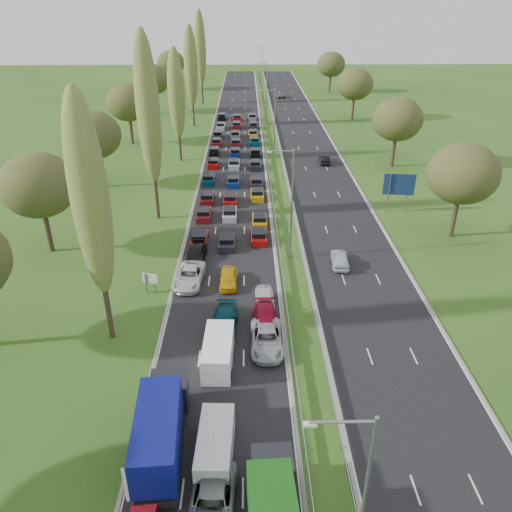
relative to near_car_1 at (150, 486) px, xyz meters
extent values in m
plane|color=#284E18|center=(10.26, 66.01, -0.69)|extent=(260.00, 260.00, 0.00)
cube|color=black|center=(3.51, 68.51, -0.69)|extent=(10.50, 215.00, 0.04)
cube|color=black|center=(17.01, 68.51, -0.69)|extent=(10.50, 215.00, 0.04)
cube|color=gray|center=(9.11, 68.51, -0.14)|extent=(0.06, 215.00, 0.32)
cube|color=gray|center=(11.41, 68.51, -0.14)|extent=(0.06, 215.00, 0.32)
cylinder|color=gray|center=(10.26, 29.01, 5.31)|extent=(0.18, 0.18, 12.00)
cylinder|color=gray|center=(10.26, 64.01, 5.31)|extent=(0.18, 0.18, 12.00)
cylinder|color=gray|center=(10.26, 99.01, 5.31)|extent=(0.18, 0.18, 12.00)
cylinder|color=gray|center=(10.26, 134.01, 5.31)|extent=(0.18, 0.18, 12.00)
cylinder|color=#2D2116|center=(-5.74, 15.01, 2.91)|extent=(0.44, 0.44, 7.20)
ellipsoid|color=#5E6D2F|center=(-5.74, 15.01, 11.71)|extent=(2.80, 2.80, 16.00)
cylinder|color=#2D2116|center=(-5.74, 40.01, 3.27)|extent=(0.44, 0.44, 7.92)
ellipsoid|color=#5E6D2F|center=(-5.74, 40.01, 12.95)|extent=(2.80, 2.80, 17.60)
cylinder|color=#2D2116|center=(-5.74, 65.01, 2.55)|extent=(0.44, 0.44, 6.48)
ellipsoid|color=#5E6D2F|center=(-5.74, 65.01, 10.47)|extent=(2.80, 2.80, 14.40)
cylinder|color=#2D2116|center=(-5.74, 90.01, 2.91)|extent=(0.44, 0.44, 7.20)
ellipsoid|color=#5E6D2F|center=(-5.74, 90.01, 11.71)|extent=(2.80, 2.80, 16.00)
cylinder|color=#2D2116|center=(-5.74, 115.01, 3.27)|extent=(0.44, 0.44, 7.92)
ellipsoid|color=#5E6D2F|center=(-5.74, 115.01, 12.95)|extent=(2.80, 2.80, 17.60)
cylinder|color=#2D2116|center=(-16.24, 31.01, 1.73)|extent=(0.56, 0.56, 4.84)
ellipsoid|color=#38471E|center=(-16.24, 31.01, 7.01)|extent=(8.00, 8.00, 6.80)
cylinder|color=#2D2116|center=(-16.24, 52.01, 1.73)|extent=(0.56, 0.56, 4.84)
ellipsoid|color=#38471E|center=(-16.24, 52.01, 7.01)|extent=(8.00, 8.00, 6.80)
cylinder|color=#2D2116|center=(-16.24, 76.01, 1.73)|extent=(0.56, 0.56, 4.84)
ellipsoid|color=#38471E|center=(-16.24, 76.01, 7.01)|extent=(8.00, 8.00, 6.80)
cylinder|color=#2D2116|center=(-16.24, 104.01, 1.73)|extent=(0.56, 0.56, 4.84)
ellipsoid|color=#38471E|center=(-16.24, 104.01, 7.01)|extent=(8.00, 8.00, 6.80)
cylinder|color=#2D2116|center=(-16.24, 136.01, 1.73)|extent=(0.56, 0.56, 4.84)
ellipsoid|color=#38471E|center=(-16.24, 136.01, 7.01)|extent=(8.00, 8.00, 6.80)
cylinder|color=#2D2116|center=(29.76, 34.01, 1.73)|extent=(0.56, 0.56, 4.84)
ellipsoid|color=#38471E|center=(29.76, 34.01, 7.01)|extent=(8.00, 8.00, 6.80)
cylinder|color=#2D2116|center=(29.76, 61.01, 1.73)|extent=(0.56, 0.56, 4.84)
ellipsoid|color=#38471E|center=(29.76, 61.01, 7.01)|extent=(8.00, 8.00, 6.80)
cylinder|color=#2D2116|center=(29.76, 96.01, 1.73)|extent=(0.56, 0.56, 4.84)
ellipsoid|color=#38471E|center=(29.76, 96.01, 7.01)|extent=(8.00, 8.00, 6.80)
cylinder|color=#2D2116|center=(29.76, 131.01, 1.73)|extent=(0.56, 0.56, 4.84)
ellipsoid|color=#38471E|center=(29.76, 131.01, 7.01)|extent=(8.00, 8.00, 6.80)
cube|color=#A50C0A|center=(0.14, 32.65, -0.25)|extent=(1.75, 4.00, 0.80)
cube|color=#590F14|center=(0.12, 39.76, -0.25)|extent=(1.75, 4.00, 0.80)
cube|color=#590F14|center=(0.14, 45.41, -0.25)|extent=(1.75, 4.00, 0.80)
cube|color=#053F4C|center=(-0.17, 53.43, -0.25)|extent=(1.75, 4.00, 0.80)
cube|color=#A50C0A|center=(0.07, 61.34, -0.25)|extent=(1.75, 4.00, 0.80)
cube|color=black|center=(-0.14, 68.19, -0.25)|extent=(1.75, 4.00, 0.80)
cube|color=#590F14|center=(-0.02, 74.46, -0.25)|extent=(1.75, 4.00, 0.80)
cube|color=black|center=(-0.12, 80.08, -0.25)|extent=(1.75, 4.00, 0.80)
cube|color=#B2B7BC|center=(0.11, 87.37, -0.25)|extent=(1.75, 4.00, 0.80)
cube|color=black|center=(-0.01, 96.47, -0.25)|extent=(1.75, 4.00, 0.80)
cube|color=black|center=(3.31, 31.74, -0.25)|extent=(1.75, 4.00, 0.80)
cube|color=#B2B7BC|center=(3.40, 39.94, -0.25)|extent=(1.75, 4.00, 0.80)
cube|color=#A50C0A|center=(3.32, 44.92, -0.25)|extent=(1.75, 4.00, 0.80)
cube|color=navy|center=(3.56, 52.31, -0.25)|extent=(1.75, 4.00, 0.80)
cube|color=#B2B7BC|center=(3.51, 60.78, -0.25)|extent=(1.75, 4.00, 0.80)
cube|color=navy|center=(3.59, 67.53, -0.25)|extent=(1.75, 4.00, 0.80)
cube|color=#590F14|center=(3.58, 74.00, -0.25)|extent=(1.75, 4.00, 0.80)
cube|color=slate|center=(3.36, 79.99, -0.25)|extent=(1.75, 4.00, 0.80)
cube|color=#590F14|center=(3.51, 88.21, -0.25)|extent=(1.75, 4.00, 0.80)
cube|color=#A50C0A|center=(3.51, 95.14, -0.25)|extent=(1.75, 4.00, 0.80)
cube|color=#A50C0A|center=(6.93, 33.18, -0.25)|extent=(1.75, 4.00, 0.80)
cube|color=#BF990C|center=(7.14, 37.67, -0.25)|extent=(1.75, 4.00, 0.80)
cube|color=#BF990C|center=(7.02, 46.73, -0.25)|extent=(1.75, 4.00, 0.80)
cube|color=black|center=(7.00, 51.77, -0.25)|extent=(1.75, 4.00, 0.80)
cube|color=black|center=(6.98, 60.34, -0.25)|extent=(1.75, 4.00, 0.80)
cube|color=black|center=(7.13, 67.28, -0.25)|extent=(1.75, 4.00, 0.80)
cube|color=#053F4C|center=(7.11, 75.05, -0.25)|extent=(1.75, 4.00, 0.80)
cube|color=#BF990C|center=(6.88, 80.84, -0.25)|extent=(1.75, 4.00, 0.80)
cube|color=black|center=(7.08, 87.80, -0.25)|extent=(1.75, 4.00, 0.80)
cube|color=slate|center=(6.94, 95.89, -0.25)|extent=(1.75, 4.00, 0.80)
imported|color=#9E0919|center=(0.00, 0.00, 0.00)|extent=(1.66, 4.12, 1.33)
imported|color=silver|center=(-0.10, 23.62, 0.12)|extent=(3.02, 5.82, 1.57)
imported|color=black|center=(0.12, 28.58, 0.04)|extent=(2.21, 4.95, 1.41)
imported|color=slate|center=(3.59, -1.26, 0.12)|extent=(2.91, 5.79, 1.57)
imported|color=#053E4C|center=(3.60, 15.71, 0.10)|extent=(2.53, 5.41, 1.53)
imported|color=gold|center=(3.75, 23.27, 0.06)|extent=(1.78, 4.28, 1.45)
imported|color=black|center=(7.04, -0.30, 0.01)|extent=(1.74, 4.20, 1.35)
imported|color=#9DA1A6|center=(7.14, 13.39, 0.11)|extent=(2.58, 5.60, 1.56)
imported|color=#A20A2A|center=(7.09, 16.01, 0.09)|extent=(2.12, 5.20, 1.51)
imported|color=silver|center=(7.20, 19.27, 0.08)|extent=(1.88, 4.40, 1.48)
imported|color=silver|center=(15.38, 27.05, 0.09)|extent=(2.13, 4.55, 1.50)
imported|color=black|center=(18.74, 62.85, 0.04)|extent=(1.64, 4.31, 1.40)
imported|color=slate|center=(15.13, 123.61, 0.01)|extent=(2.33, 4.93, 1.36)
cube|color=black|center=(0.26, 3.28, 0.03)|extent=(2.43, 9.12, 0.50)
cube|color=navy|center=(0.26, 2.17, 1.86)|extent=(2.53, 6.89, 2.65)
cube|color=silver|center=(0.26, -1.25, 1.86)|extent=(2.47, 0.06, 2.55)
cube|color=black|center=(0.26, 6.73, 0.88)|extent=(2.47, 2.23, 2.20)
cylinder|color=black|center=(0.26, 6.64, -0.17)|extent=(2.13, 1.00, 1.00)
cylinder|color=black|center=(0.26, -0.08, -0.17)|extent=(2.13, 1.00, 1.00)
cube|color=black|center=(6.96, 0.22, 0.88)|extent=(2.30, 2.07, 2.20)
cylinder|color=black|center=(6.96, 0.06, -0.17)|extent=(1.98, 1.00, 1.00)
cube|color=silver|center=(3.59, 2.39, 0.42)|extent=(2.06, 5.15, 2.06)
cube|color=black|center=(3.59, 4.66, 0.31)|extent=(2.01, 0.82, 1.65)
cylinder|color=black|center=(2.72, 4.04, -0.32)|extent=(0.26, 0.70, 0.70)
cylinder|color=black|center=(4.47, 0.74, -0.32)|extent=(0.26, 0.70, 0.70)
cube|color=white|center=(3.32, 11.43, 0.47)|extent=(2.16, 5.40, 2.16)
cube|color=black|center=(3.32, 13.81, 0.36)|extent=(2.11, 0.86, 1.73)
cylinder|color=black|center=(2.40, 13.16, -0.30)|extent=(0.27, 0.74, 0.74)
cylinder|color=black|center=(4.24, 9.70, -0.30)|extent=(0.27, 0.74, 0.74)
cylinder|color=gray|center=(-4.04, 21.88, 0.36)|extent=(0.16, 0.16, 2.10)
cylinder|color=gray|center=(-3.24, 21.88, 0.36)|extent=(0.16, 0.16, 2.10)
cube|color=silver|center=(-3.64, 21.88, 0.91)|extent=(1.48, 0.47, 1.00)
cylinder|color=gray|center=(23.96, 41.43, 1.91)|extent=(0.16, 0.16, 5.20)
cylinder|color=gray|center=(26.36, 41.43, 1.91)|extent=(0.16, 0.16, 5.20)
cube|color=navy|center=(25.16, 41.43, 3.11)|extent=(3.98, 0.60, 2.80)
camera|label=1|loc=(5.67, -19.03, 24.78)|focal=35.00mm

